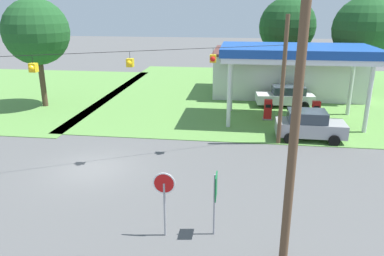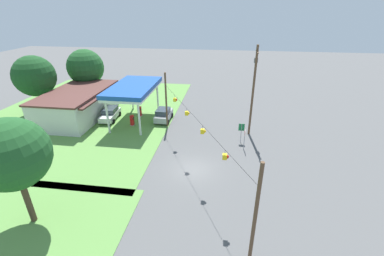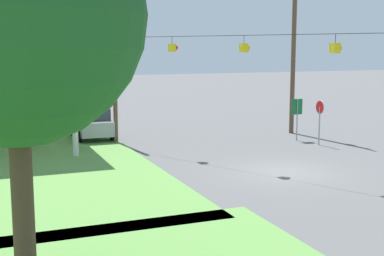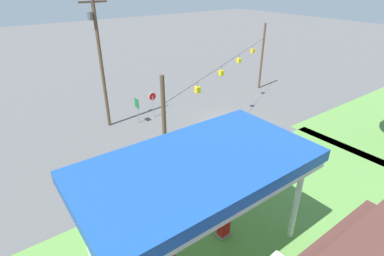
% 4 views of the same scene
% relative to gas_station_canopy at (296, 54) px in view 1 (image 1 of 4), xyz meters
% --- Properties ---
extents(ground_plane, '(160.00, 160.00, 0.00)m').
position_rel_gas_station_canopy_xyz_m(ground_plane, '(-11.04, -9.89, -4.80)').
color(ground_plane, '#565656').
extents(grass_verge_station_corner, '(36.00, 28.00, 0.04)m').
position_rel_gas_station_canopy_xyz_m(grass_verge_station_corner, '(2.00, 8.89, -4.78)').
color(grass_verge_station_corner, '#5B8E42').
rests_on(grass_verge_station_corner, ground).
extents(gas_station_canopy, '(10.29, 5.59, 5.32)m').
position_rel_gas_station_canopy_xyz_m(gas_station_canopy, '(0.00, 0.00, 0.00)').
color(gas_station_canopy, silver).
rests_on(gas_station_canopy, ground).
extents(gas_station_store, '(13.24, 7.94, 4.02)m').
position_rel_gas_station_canopy_xyz_m(gas_station_store, '(0.35, 8.87, -2.78)').
color(gas_station_store, silver).
rests_on(gas_station_store, ground).
extents(fuel_pump_near, '(0.71, 0.56, 1.51)m').
position_rel_gas_station_canopy_xyz_m(fuel_pump_near, '(-1.68, -0.00, -4.09)').
color(fuel_pump_near, gray).
rests_on(fuel_pump_near, ground).
extents(fuel_pump_far, '(0.71, 0.56, 1.51)m').
position_rel_gas_station_canopy_xyz_m(fuel_pump_far, '(1.68, -0.00, -4.09)').
color(fuel_pump_far, gray).
rests_on(fuel_pump_far, ground).
extents(car_at_pumps_front, '(4.20, 2.17, 1.85)m').
position_rel_gas_station_canopy_xyz_m(car_at_pumps_front, '(0.59, -3.92, -3.85)').
color(car_at_pumps_front, '#9E9EA3').
rests_on(car_at_pumps_front, ground).
extents(car_at_pumps_rear, '(4.71, 2.38, 1.73)m').
position_rel_gas_station_canopy_xyz_m(car_at_pumps_rear, '(-0.02, 3.93, -3.90)').
color(car_at_pumps_rear, white).
rests_on(car_at_pumps_rear, ground).
extents(stop_sign_roadside, '(0.80, 0.08, 2.50)m').
position_rel_gas_station_canopy_xyz_m(stop_sign_roadside, '(-6.21, -15.09, -2.99)').
color(stop_sign_roadside, '#99999E').
rests_on(stop_sign_roadside, ground).
extents(route_sign, '(0.10, 0.70, 2.40)m').
position_rel_gas_station_canopy_xyz_m(route_sign, '(-4.43, -14.79, -3.09)').
color(route_sign, gray).
rests_on(route_sign, ground).
extents(utility_pole_main, '(2.20, 0.44, 11.20)m').
position_rel_gas_station_canopy_xyz_m(utility_pole_main, '(-2.04, -15.93, 1.42)').
color(utility_pole_main, brown).
rests_on(utility_pole_main, ground).
extents(signal_span_gantry, '(19.71, 10.24, 7.53)m').
position_rel_gas_station_canopy_xyz_m(signal_span_gantry, '(-11.04, -9.90, -0.67)').
color(signal_span_gantry, brown).
rests_on(signal_span_gantry, ground).
extents(tree_behind_station, '(5.95, 5.95, 8.78)m').
position_rel_gas_station_canopy_xyz_m(tree_behind_station, '(0.94, 15.35, 0.99)').
color(tree_behind_station, '#4C3828').
rests_on(tree_behind_station, ground).
extents(tree_west_verge, '(5.10, 5.10, 8.54)m').
position_rel_gas_station_canopy_xyz_m(tree_west_verge, '(-19.67, 1.49, 1.16)').
color(tree_west_verge, '#4C3828').
rests_on(tree_west_verge, ground).
extents(tree_far_back, '(5.95, 5.95, 8.80)m').
position_rel_gas_station_canopy_xyz_m(tree_far_back, '(7.52, 10.93, 1.01)').
color(tree_far_back, '#4C3828').
rests_on(tree_far_back, ground).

